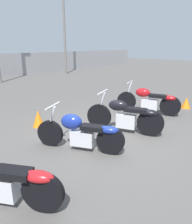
# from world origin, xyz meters

# --- Properties ---
(ground_plane) EXTENTS (60.00, 60.00, 0.00)m
(ground_plane) POSITION_xyz_m (0.00, 0.00, 0.00)
(ground_plane) COLOR #514F4C
(light_pole_left) EXTENTS (0.70, 0.35, 7.83)m
(light_pole_left) POSITION_xyz_m (8.20, 9.88, 4.60)
(light_pole_left) COLOR slate
(light_pole_left) RESTS_ON ground_plane
(motorcycle_slot_1) EXTENTS (0.95, 1.87, 0.96)m
(motorcycle_slot_1) POSITION_xyz_m (-0.73, -0.09, 0.41)
(motorcycle_slot_1) COLOR black
(motorcycle_slot_1) RESTS_ON ground_plane
(motorcycle_slot_2) EXTENTS (0.82, 1.99, 1.04)m
(motorcycle_slot_2) POSITION_xyz_m (0.75, -0.29, 0.44)
(motorcycle_slot_2) COLOR black
(motorcycle_slot_2) RESTS_ON ground_plane
(motorcycle_slot_3) EXTENTS (0.74, 2.07, 1.02)m
(motorcycle_slot_3) POSITION_xyz_m (2.65, -0.01, 0.43)
(motorcycle_slot_3) COLOR black
(motorcycle_slot_3) RESTS_ON ground_plane
(traffic_cone_near) EXTENTS (0.33, 0.33, 0.39)m
(traffic_cone_near) POSITION_xyz_m (4.07, -0.78, 0.19)
(traffic_cone_near) COLOR orange
(traffic_cone_near) RESTS_ON ground_plane
(traffic_cone_far) EXTENTS (0.32, 0.32, 0.46)m
(traffic_cone_far) POSITION_xyz_m (-0.44, 1.80, 0.23)
(traffic_cone_far) COLOR orange
(traffic_cone_far) RESTS_ON ground_plane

